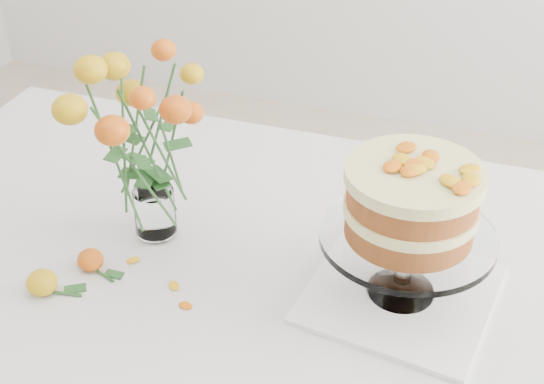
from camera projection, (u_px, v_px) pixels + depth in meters
The scene contains 9 objects.
table at pixel (217, 276), 1.46m from camera, with size 1.43×0.93×0.76m.
napkin at pixel (400, 294), 1.29m from camera, with size 0.30×0.30×0.01m, color white.
cake_stand at pixel (411, 209), 1.19m from camera, with size 0.29×0.29×0.26m.
rose_vase at pixel (146, 129), 1.31m from camera, with size 0.31×0.31×0.39m.
loose_rose_near at pixel (42, 283), 1.29m from camera, with size 0.09×0.05×0.05m.
loose_rose_far at pixel (91, 260), 1.34m from camera, with size 0.08×0.05×0.04m.
stray_petal_a at pixel (133, 260), 1.37m from camera, with size 0.03×0.02×0.00m, color #F0AB0F.
stray_petal_b at pixel (174, 286), 1.31m from camera, with size 0.03×0.02×0.00m, color #F0AB0F.
stray_petal_c at pixel (186, 306), 1.27m from camera, with size 0.03×0.02×0.00m, color #F0AB0F.
Camera 1 is at (0.46, -1.03, 1.62)m, focal length 50.00 mm.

